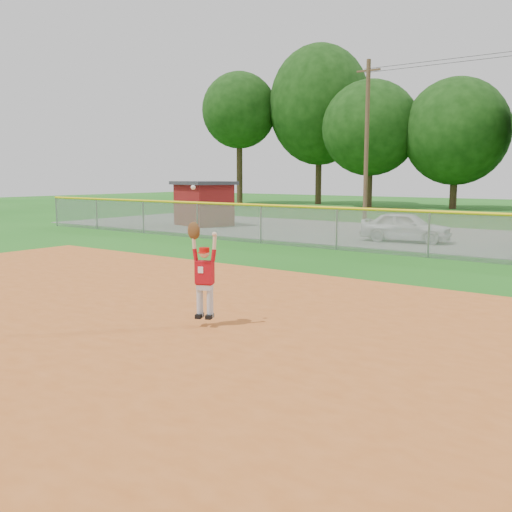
{
  "coord_description": "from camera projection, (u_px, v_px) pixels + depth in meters",
  "views": [
    {
      "loc": [
        6.32,
        -7.97,
        2.64
      ],
      "look_at": [
        -0.14,
        0.81,
        1.1
      ],
      "focal_mm": 40.0,
      "sensor_mm": 36.0,
      "label": 1
    }
  ],
  "objects": [
    {
      "name": "utility_shed",
      "position": [
        204.0,
        203.0,
        29.96
      ],
      "size": [
        3.73,
        3.29,
        2.34
      ],
      "color": "#630F0E",
      "rests_on": "ground"
    },
    {
      "name": "ballplayer",
      "position": [
        203.0,
        271.0,
        9.83
      ],
      "size": [
        0.55,
        0.31,
        2.3
      ],
      "color": "silver",
      "rests_on": "ground"
    },
    {
      "name": "outfield_fence",
      "position": [
        429.0,
        231.0,
        18.29
      ],
      "size": [
        40.06,
        0.1,
        1.55
      ],
      "color": "gray",
      "rests_on": "ground"
    },
    {
      "name": "car_white_a",
      "position": [
        406.0,
        227.0,
        22.59
      ],
      "size": [
        3.68,
        1.9,
        1.2
      ],
      "primitive_type": "imported",
      "rotation": [
        0.0,
        0.0,
        1.71
      ],
      "color": "white",
      "rests_on": "parking_strip"
    },
    {
      "name": "ground",
      "position": [
        236.0,
        321.0,
        10.44
      ],
      "size": [
        120.0,
        120.0,
        0.0
      ],
      "primitive_type": "plane",
      "color": "#1A5914",
      "rests_on": "ground"
    },
    {
      "name": "parking_strip",
      "position": [
        480.0,
        241.0,
        23.2
      ],
      "size": [
        44.0,
        10.0,
        0.03
      ],
      "primitive_type": "cube",
      "color": "slate",
      "rests_on": "ground"
    },
    {
      "name": "clay_infield",
      "position": [
        104.0,
        363.0,
        8.04
      ],
      "size": [
        24.0,
        16.0,
        0.04
      ],
      "primitive_type": "cube",
      "color": "#B15520",
      "rests_on": "ground"
    }
  ]
}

